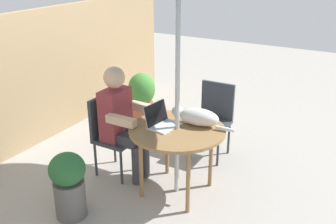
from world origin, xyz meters
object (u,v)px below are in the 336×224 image
patio_table (177,135)px  person_seated (121,117)px  chair_occupied (110,129)px  chair_empty (214,114)px  cat (196,117)px  potted_plant_near_fence (69,183)px  potted_plant_corner (142,96)px  laptop (160,119)px

patio_table → person_seated: (0.00, 0.66, 0.04)m
patio_table → person_seated: person_seated is taller
chair_occupied → chair_empty: 1.23m
patio_table → chair_empty: 0.94m
chair_empty → cat: (-0.76, -0.13, 0.28)m
potted_plant_near_fence → potted_plant_corner: (2.12, 0.60, 0.05)m
patio_table → potted_plant_near_fence: (-0.83, 0.66, -0.29)m
chair_occupied → laptop: size_ratio=2.64×
potted_plant_near_fence → laptop: bearing=-30.7°
patio_table → chair_empty: chair_empty is taller
chair_empty → laptop: bearing=169.9°
chair_occupied → laptop: laptop is taller
potted_plant_near_fence → person_seated: bearing=0.1°
chair_occupied → person_seated: bearing=-90.0°
person_seated → potted_plant_near_fence: person_seated is taller
chair_empty → potted_plant_near_fence: (-1.75, 0.65, -0.16)m
person_seated → potted_plant_corner: size_ratio=1.67×
potted_plant_corner → person_seated: bearing=-155.3°
chair_occupied → chair_empty: size_ratio=1.00×
cat → potted_plant_near_fence: cat is taller
chair_occupied → person_seated: 0.23m
chair_empty → person_seated: (-0.93, 0.65, 0.17)m
laptop → cat: size_ratio=0.50×
person_seated → potted_plant_corner: person_seated is taller
chair_occupied → cat: 0.99m
patio_table → potted_plant_near_fence: bearing=141.5°
chair_empty → potted_plant_corner: chair_empty is taller
potted_plant_near_fence → chair_empty: bearing=-20.3°
potted_plant_near_fence → potted_plant_corner: 2.20m
cat → patio_table: bearing=145.1°
patio_table → chair_occupied: (0.00, 0.82, -0.13)m
patio_table → cat: (0.17, -0.12, 0.15)m
patio_table → cat: size_ratio=1.42×
potted_plant_near_fence → chair_occupied: bearing=10.8°
chair_occupied → potted_plant_near_fence: bearing=-169.2°
chair_occupied → potted_plant_near_fence: (-0.83, -0.16, -0.16)m
potted_plant_corner → patio_table: bearing=-135.8°
cat → potted_plant_corner: bearing=50.8°
chair_empty → person_seated: 1.15m
laptop → person_seated: bearing=87.8°
patio_table → chair_occupied: 0.83m
patio_table → potted_plant_corner: (1.29, 1.25, -0.25)m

